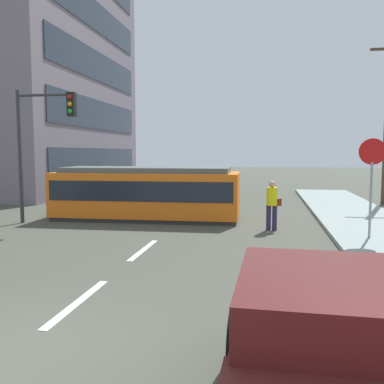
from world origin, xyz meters
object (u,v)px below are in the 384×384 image
at_px(parked_sedan_mid, 99,192).
at_px(stop_sign, 372,167).
at_px(traffic_light_mast, 41,131).
at_px(pedestrian_crossing, 272,203).
at_px(streetcar_tram, 147,192).
at_px(parked_sedan_furthest, 153,177).
at_px(parked_sedan_far, 135,182).
at_px(city_bus, 192,182).

height_order(parked_sedan_mid, stop_sign, stop_sign).
bearing_deg(traffic_light_mast, pedestrian_crossing, 0.53).
relative_size(streetcar_tram, traffic_light_mast, 1.49).
height_order(streetcar_tram, parked_sedan_furthest, streetcar_tram).
relative_size(parked_sedan_far, traffic_light_mast, 0.84).
relative_size(parked_sedan_mid, traffic_light_mast, 0.88).
distance_m(pedestrian_crossing, parked_sedan_mid, 10.16).
bearing_deg(traffic_light_mast, stop_sign, -6.55).
distance_m(parked_sedan_mid, parked_sedan_far, 6.78).
xyz_separation_m(stop_sign, traffic_light_mast, (-11.03, 1.27, 1.19)).
bearing_deg(parked_sedan_furthest, stop_sign, -58.90).
bearing_deg(parked_sedan_furthest, city_bus, -64.31).
xyz_separation_m(pedestrian_crossing, parked_sedan_mid, (-8.44, 5.64, -0.32)).
height_order(city_bus, parked_sedan_mid, city_bus).
xyz_separation_m(parked_sedan_mid, parked_sedan_furthest, (-0.66, 12.75, -0.00)).
distance_m(pedestrian_crossing, parked_sedan_furthest, 20.52).
bearing_deg(parked_sedan_far, parked_sedan_mid, -87.52).
height_order(pedestrian_crossing, parked_sedan_furthest, pedestrian_crossing).
bearing_deg(pedestrian_crossing, parked_sedan_far, 125.12).
height_order(parked_sedan_furthest, stop_sign, stop_sign).
bearing_deg(pedestrian_crossing, streetcar_tram, 160.78).
xyz_separation_m(streetcar_tram, stop_sign, (7.61, -3.02, 1.14)).
bearing_deg(parked_sedan_far, pedestrian_crossing, -54.88).
distance_m(parked_sedan_mid, stop_sign, 13.32).
relative_size(parked_sedan_mid, parked_sedan_far, 1.05).
bearing_deg(pedestrian_crossing, parked_sedan_mid, 146.25).
distance_m(parked_sedan_far, stop_sign, 18.02).
distance_m(parked_sedan_furthest, stop_sign, 23.09).
relative_size(parked_sedan_furthest, stop_sign, 1.46).
xyz_separation_m(streetcar_tram, parked_sedan_furthest, (-4.29, 16.71, -0.43)).
distance_m(streetcar_tram, city_bus, 6.34).
xyz_separation_m(city_bus, parked_sedan_far, (-4.64, 4.44, -0.39)).
distance_m(city_bus, pedestrian_crossing, 8.97).
bearing_deg(parked_sedan_far, parked_sedan_furthest, 93.56).
bearing_deg(stop_sign, traffic_light_mast, 173.45).
relative_size(stop_sign, traffic_light_mast, 0.59).
bearing_deg(parked_sedan_furthest, traffic_light_mast, -87.29).
height_order(city_bus, traffic_light_mast, traffic_light_mast).
xyz_separation_m(parked_sedan_mid, traffic_light_mast, (0.21, -5.72, 2.76)).
distance_m(city_bus, parked_sedan_mid, 4.95).
xyz_separation_m(pedestrian_crossing, parked_sedan_furthest, (-9.11, 18.39, -0.32)).
distance_m(city_bus, parked_sedan_furthest, 11.56).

